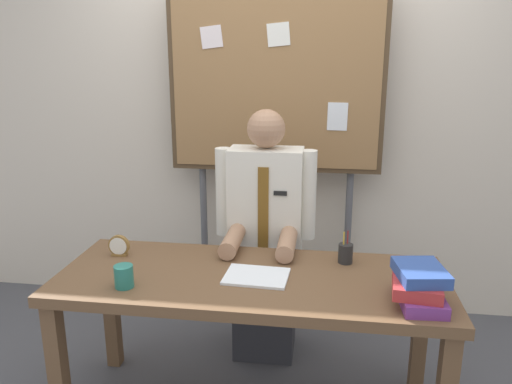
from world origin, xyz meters
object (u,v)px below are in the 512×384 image
at_px(person, 265,246).
at_px(desk_clock, 119,246).
at_px(open_notebook, 256,276).
at_px(coffee_mug, 124,276).
at_px(book_stack, 419,286).
at_px(desk, 251,293).
at_px(pen_holder, 345,253).
at_px(bulletin_board, 275,86).

bearing_deg(person, desk_clock, -149.93).
distance_m(open_notebook, coffee_mug, 0.58).
bearing_deg(book_stack, person, 135.63).
relative_size(desk, person, 1.24).
bearing_deg(pen_holder, person, 142.57).
height_order(person, coffee_mug, person).
xyz_separation_m(open_notebook, coffee_mug, (-0.55, -0.17, 0.04)).
distance_m(person, coffee_mug, 0.91).
relative_size(person, bulletin_board, 0.68).
bearing_deg(pen_holder, book_stack, -52.54).
height_order(desk_clock, pen_holder, pen_holder).
height_order(desk, open_notebook, open_notebook).
relative_size(person, desk_clock, 13.36).
distance_m(book_stack, pen_holder, 0.46).
xyz_separation_m(desk, pen_holder, (0.43, 0.21, 0.14)).
bearing_deg(pen_holder, open_notebook, -150.54).
relative_size(bulletin_board, desk_clock, 19.67).
bearing_deg(person, desk, -90.00).
relative_size(desk, book_stack, 5.92).
relative_size(bulletin_board, open_notebook, 7.40).
distance_m(bulletin_board, coffee_mug, 1.50).
bearing_deg(desk, open_notebook, -35.26).
height_order(desk, desk_clock, desk_clock).
height_order(bulletin_board, open_notebook, bulletin_board).
bearing_deg(coffee_mug, desk_clock, 116.07).
distance_m(book_stack, open_notebook, 0.70).
bearing_deg(pen_holder, desk, -154.31).
bearing_deg(book_stack, bulletin_board, 121.48).
bearing_deg(book_stack, coffee_mug, -178.34).
bearing_deg(pen_holder, desk_clock, -176.46).
xyz_separation_m(desk, person, (0.00, 0.54, 0.02)).
distance_m(desk, person, 0.54).
distance_m(desk, open_notebook, 0.10).
height_order(desk_clock, coffee_mug, desk_clock).
bearing_deg(coffee_mug, pen_holder, 22.81).
height_order(person, pen_holder, person).
distance_m(desk, pen_holder, 0.50).
xyz_separation_m(desk, coffee_mug, (-0.52, -0.19, 0.14)).
xyz_separation_m(open_notebook, desk_clock, (-0.72, 0.16, 0.04)).
height_order(bulletin_board, coffee_mug, bulletin_board).
distance_m(person, pen_holder, 0.55).
xyz_separation_m(book_stack, coffee_mug, (-1.24, -0.04, -0.02)).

